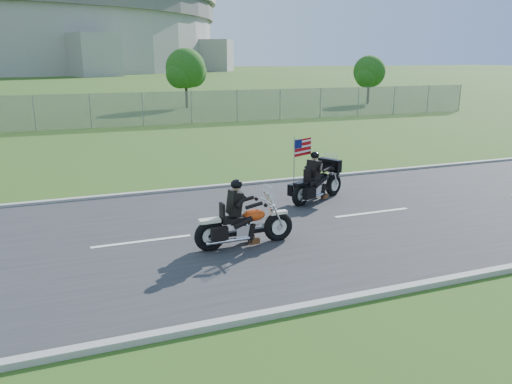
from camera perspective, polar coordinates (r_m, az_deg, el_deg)
name	(u,v)px	position (r m, az deg, el deg)	size (l,w,h in m)	color
ground	(228,232)	(11.86, -3.27, -4.63)	(420.00, 420.00, 0.00)	#2F4716
road	(228,232)	(11.86, -3.28, -4.54)	(120.00, 8.00, 0.04)	#28282B
curb_north	(188,189)	(15.59, -7.77, 0.29)	(120.00, 0.18, 0.12)	#9E9B93
curb_south	(302,308)	(8.39, 5.33, -13.09)	(120.00, 0.18, 0.12)	#9E9B93
fence	(34,113)	(30.85, -24.02, 8.26)	(60.00, 0.03, 2.00)	gray
tree_fence_near	(186,71)	(41.77, -8.01, 13.59)	(3.52, 3.28, 4.75)	#382316
tree_fence_far	(369,73)	(46.28, 12.84, 13.09)	(3.08, 2.87, 4.20)	#382316
motorcycle_lead	(243,225)	(10.82, -1.46, -3.85)	(2.29, 0.57, 1.54)	black
motorcycle_follow	(318,184)	(14.33, 7.05, 0.90)	(2.06, 1.19, 1.84)	black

